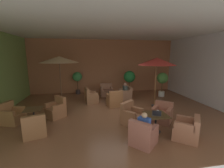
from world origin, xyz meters
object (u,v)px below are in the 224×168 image
(armchair_mid_center_east, at_px, (114,100))
(patio_umbrella_tall_red, at_px, (59,60))
(armchair_front_left_north, at_px, (187,130))
(armchair_mid_center_west, at_px, (107,91))
(armchair_mid_center_north, at_px, (91,97))
(potted_tree_mid_left, at_px, (162,80))
(cafe_table_mid_center, at_px, (109,93))
(open_laptop, at_px, (157,114))
(armchair_front_left_east, at_px, (162,114))
(armchair_front_right_north, at_px, (12,116))
(cafe_table_front_right, at_px, (34,113))
(potted_tree_left_corner, at_px, (129,78))
(potted_tree_mid_right, at_px, (77,78))
(armchair_mid_center_south, at_px, (125,94))
(patron_by_window, at_px, (125,88))
(armchair_front_right_south, at_px, (56,110))
(iced_drink_cup, at_px, (158,112))
(cafe_table_front_left, at_px, (156,118))
(patio_umbrella_center_beige, at_px, (157,62))
(armchair_front_left_south, at_px, (131,116))
(armchair_front_left_west, at_px, (143,135))
(patron_blue_shirt, at_px, (144,123))
(armchair_front_right_east, at_px, (35,127))

(armchair_mid_center_east, xyz_separation_m, patio_umbrella_tall_red, (-3.05, 1.48, 2.20))
(armchair_front_left_north, xyz_separation_m, armchair_mid_center_west, (-1.95, 5.97, -0.00))
(armchair_mid_center_north, xyz_separation_m, potted_tree_mid_left, (4.87, 0.62, 0.81))
(cafe_table_mid_center, height_order, open_laptop, open_laptop)
(armchair_front_left_east, xyz_separation_m, armchair_front_right_north, (-6.27, 0.87, 0.01))
(cafe_table_front_right, height_order, potted_tree_left_corner, potted_tree_left_corner)
(potted_tree_mid_right, bearing_deg, armchair_front_left_east, -54.60)
(cafe_table_front_right, relative_size, armchair_mid_center_south, 0.87)
(potted_tree_mid_left, bearing_deg, armchair_mid_center_east, -157.26)
(armchair_front_left_east, relative_size, patron_by_window, 1.72)
(armchair_mid_center_east, bearing_deg, armchair_mid_center_north, 144.96)
(armchair_front_right_south, height_order, iced_drink_cup, armchair_front_right_south)
(cafe_table_mid_center, bearing_deg, cafe_table_front_left, -74.76)
(armchair_front_left_north, relative_size, patio_umbrella_center_beige, 0.41)
(armchair_front_right_south, bearing_deg, cafe_table_mid_center, 37.99)
(armchair_mid_center_south, bearing_deg, potted_tree_left_corner, 62.07)
(patio_umbrella_center_beige, distance_m, potted_tree_mid_right, 5.74)
(cafe_table_front_left, xyz_separation_m, cafe_table_front_right, (-4.63, 1.37, -0.05))
(armchair_front_left_south, xyz_separation_m, patron_by_window, (0.62, 3.49, 0.39))
(armchair_front_left_west, distance_m, armchair_front_right_north, 5.39)
(cafe_table_front_left, xyz_separation_m, potted_tree_mid_left, (2.62, 4.58, 0.60))
(armchair_mid_center_north, relative_size, iced_drink_cup, 8.10)
(potted_tree_mid_left, height_order, open_laptop, potted_tree_mid_left)
(patio_umbrella_tall_red, height_order, patron_by_window, patio_umbrella_tall_red)
(armchair_front_left_south, height_order, patio_umbrella_tall_red, patio_umbrella_tall_red)
(patio_umbrella_tall_red, height_order, patio_umbrella_center_beige, patio_umbrella_tall_red)
(armchair_front_left_south, relative_size, iced_drink_cup, 9.58)
(armchair_front_left_south, distance_m, potted_tree_mid_left, 5.08)
(armchair_front_left_west, xyz_separation_m, patron_blue_shirt, (0.03, 0.03, 0.38))
(patio_umbrella_center_beige, bearing_deg, cafe_table_front_left, -114.46)
(patron_by_window, relative_size, open_laptop, 1.71)
(armchair_front_right_north, relative_size, cafe_table_mid_center, 1.33)
(armchair_front_right_south, height_order, armchair_mid_center_south, armchair_front_right_south)
(armchair_mid_center_west, distance_m, patron_by_window, 1.52)
(cafe_table_mid_center, relative_size, armchair_mid_center_east, 0.74)
(armchair_front_left_south, relative_size, armchair_mid_center_west, 1.25)
(patio_umbrella_tall_red, bearing_deg, armchair_mid_center_south, -3.58)
(armchair_front_right_south, xyz_separation_m, armchair_mid_center_south, (3.86, 2.26, -0.03))
(patio_umbrella_tall_red, bearing_deg, armchair_front_right_south, -86.66)
(armchair_front_left_north, xyz_separation_m, armchair_front_right_south, (-4.71, 2.69, 0.02))
(armchair_front_left_north, xyz_separation_m, armchair_mid_center_north, (-3.07, 4.61, 0.01))
(armchair_mid_center_south, distance_m, iced_drink_cup, 4.23)
(armchair_front_left_south, height_order, armchair_mid_center_south, armchair_front_left_south)
(armchair_front_left_north, height_order, armchair_mid_center_east, armchair_mid_center_east)
(potted_tree_mid_left, relative_size, patron_blue_shirt, 2.61)
(armchair_front_left_south, height_order, armchair_front_right_east, armchair_front_left_south)
(armchair_mid_center_south, distance_m, patron_blue_shirt, 5.07)
(cafe_table_front_right, height_order, patron_by_window, patron_by_window)
(armchair_front_left_east, bearing_deg, cafe_table_front_right, 173.89)
(armchair_mid_center_west, height_order, patio_umbrella_tall_red, patio_umbrella_tall_red)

